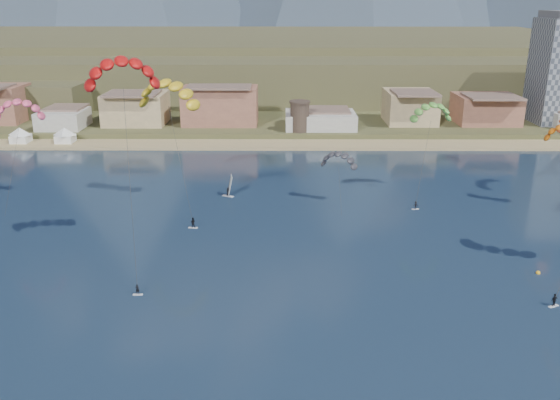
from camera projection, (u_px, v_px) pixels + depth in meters
name	position (u px, v px, depth m)	size (l,w,h in m)	color
beach	(282.00, 144.00, 156.91)	(2200.00, 12.00, 0.90)	tan
land	(283.00, 37.00, 586.06)	(2200.00, 900.00, 4.00)	brown
foothills	(330.00, 62.00, 273.43)	(940.00, 210.00, 18.00)	brown
town	(144.00, 105.00, 169.72)	(400.00, 24.00, 12.00)	beige
watchtower	(300.00, 116.00, 162.44)	(5.82, 5.82, 8.60)	#47382D
kitesurfer_red	(121.00, 68.00, 79.62)	(11.48, 15.64, 31.51)	silver
kitesurfer_yellow	(168.00, 90.00, 105.57)	(13.23, 17.55, 26.12)	silver
kitesurfer_green	(432.00, 110.00, 112.63)	(9.10, 12.12, 19.93)	silver
distant_kite_pink	(18.00, 106.00, 106.54)	(9.73, 6.85, 21.56)	#262626
distant_kite_dark	(339.00, 157.00, 110.18)	(7.95, 6.87, 12.42)	#262626
windsurfer	(229.00, 190.00, 116.07)	(2.61, 2.74, 4.27)	silver
buoy	(538.00, 273.00, 83.84)	(0.63, 0.63, 0.63)	#EFAB19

